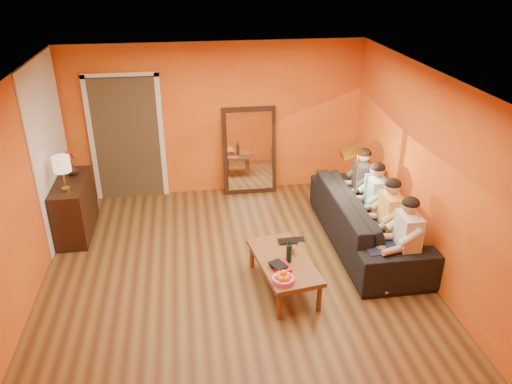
{
  "coord_description": "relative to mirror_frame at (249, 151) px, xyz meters",
  "views": [
    {
      "loc": [
        -0.52,
        -5.39,
        3.89
      ],
      "look_at": [
        0.35,
        0.5,
        1.0
      ],
      "focal_mm": 35.0,
      "sensor_mm": 36.0,
      "label": 1
    }
  ],
  "objects": [
    {
      "name": "room_shell",
      "position": [
        -0.55,
        -2.26,
        0.54
      ],
      "size": [
        5.0,
        5.5,
        2.6
      ],
      "color": "brown",
      "rests_on": "ground"
    },
    {
      "name": "white_accent",
      "position": [
        -3.04,
        -0.88,
        0.54
      ],
      "size": [
        0.02,
        1.9,
        2.58
      ],
      "primitive_type": "cube",
      "color": "white",
      "rests_on": "wall_left"
    },
    {
      "name": "doorway_recess",
      "position": [
        -2.05,
        0.2,
        0.29
      ],
      "size": [
        1.06,
        0.3,
        2.1
      ],
      "primitive_type": "cube",
      "color": "#3F2D19",
      "rests_on": "floor"
    },
    {
      "name": "door_jamb_left",
      "position": [
        -2.62,
        0.08,
        0.29
      ],
      "size": [
        0.08,
        0.06,
        2.2
      ],
      "primitive_type": "cube",
      "color": "white",
      "rests_on": "wall_back"
    },
    {
      "name": "door_jamb_right",
      "position": [
        -1.48,
        0.08,
        0.29
      ],
      "size": [
        0.08,
        0.06,
        2.2
      ],
      "primitive_type": "cube",
      "color": "white",
      "rests_on": "wall_back"
    },
    {
      "name": "door_header",
      "position": [
        -2.05,
        0.08,
        1.36
      ],
      "size": [
        1.22,
        0.06,
        0.08
      ],
      "primitive_type": "cube",
      "color": "white",
      "rests_on": "wall_back"
    },
    {
      "name": "mirror_frame",
      "position": [
        0.0,
        0.0,
        0.0
      ],
      "size": [
        0.92,
        0.27,
        1.51
      ],
      "primitive_type": "cube",
      "rotation": [
        -0.14,
        0.0,
        0.0
      ],
      "color": "black",
      "rests_on": "floor"
    },
    {
      "name": "mirror_glass",
      "position": [
        0.0,
        -0.04,
        0.0
      ],
      "size": [
        0.78,
        0.21,
        1.35
      ],
      "primitive_type": "cube",
      "rotation": [
        -0.14,
        0.0,
        0.0
      ],
      "color": "white",
      "rests_on": "mirror_frame"
    },
    {
      "name": "sideboard",
      "position": [
        -2.79,
        -1.08,
        -0.34
      ],
      "size": [
        0.44,
        1.18,
        0.85
      ],
      "primitive_type": "cube",
      "color": "black",
      "rests_on": "floor"
    },
    {
      "name": "table_lamp",
      "position": [
        -2.79,
        -1.38,
        0.34
      ],
      "size": [
        0.24,
        0.24,
        0.51
      ],
      "primitive_type": null,
      "color": "beige",
      "rests_on": "sideboard"
    },
    {
      "name": "sofa",
      "position": [
        1.45,
        -2.0,
        -0.37
      ],
      "size": [
        2.65,
        1.03,
        0.77
      ],
      "primitive_type": "imported",
      "rotation": [
        0.0,
        0.0,
        1.57
      ],
      "color": "black",
      "rests_on": "floor"
    },
    {
      "name": "coffee_table",
      "position": [
        0.04,
        -2.91,
        -0.55
      ],
      "size": [
        0.8,
        1.3,
        0.42
      ],
      "primitive_type": null,
      "rotation": [
        0.0,
        0.0,
        0.16
      ],
      "color": "brown",
      "rests_on": "floor"
    },
    {
      "name": "floor_lamp",
      "position": [
        1.3,
        -1.8,
        -0.04
      ],
      "size": [
        0.32,
        0.26,
        1.44
      ],
      "primitive_type": null,
      "rotation": [
        0.0,
        0.0,
        0.08
      ],
      "color": "gold",
      "rests_on": "floor"
    },
    {
      "name": "dog",
      "position": [
        1.25,
        -2.97,
        -0.4
      ],
      "size": [
        0.5,
        0.68,
        0.72
      ],
      "primitive_type": null,
      "rotation": [
        0.0,
        0.0,
        0.19
      ],
      "color": "#A4844A",
      "rests_on": "floor"
    },
    {
      "name": "person_far_left",
      "position": [
        1.58,
        -3.0,
        -0.15
      ],
      "size": [
        0.7,
        0.44,
        1.22
      ],
      "primitive_type": null,
      "color": "beige",
      "rests_on": "sofa"
    },
    {
      "name": "person_mid_left",
      "position": [
        1.58,
        -2.45,
        -0.15
      ],
      "size": [
        0.7,
        0.44,
        1.22
      ],
      "primitive_type": null,
      "color": "gold",
      "rests_on": "sofa"
    },
    {
      "name": "person_mid_right",
      "position": [
        1.58,
        -1.9,
        -0.15
      ],
      "size": [
        0.7,
        0.44,
        1.22
      ],
      "primitive_type": null,
      "color": "#91C6E1",
      "rests_on": "sofa"
    },
    {
      "name": "person_far_right",
      "position": [
        1.58,
        -1.35,
        -0.15
      ],
      "size": [
        0.7,
        0.44,
        1.22
      ],
      "primitive_type": null,
      "color": "#35343A",
      "rests_on": "sofa"
    },
    {
      "name": "fruit_bowl",
      "position": [
        -0.06,
        -3.36,
        -0.26
      ],
      "size": [
        0.26,
        0.26,
        0.16
      ],
      "primitive_type": null,
      "color": "#E8528E",
      "rests_on": "coffee_table"
    },
    {
      "name": "wine_bottle",
      "position": [
        0.09,
        -2.96,
        -0.18
      ],
      "size": [
        0.07,
        0.07,
        0.31
      ],
      "primitive_type": "cylinder",
      "color": "black",
      "rests_on": "coffee_table"
    },
    {
      "name": "tumbler",
      "position": [
        0.16,
        -2.79,
        -0.29
      ],
      "size": [
        0.13,
        0.13,
        0.1
      ],
      "primitive_type": "imported",
      "rotation": [
        0.0,
        0.0,
        0.22
      ],
      "color": "#B27F3F",
      "rests_on": "coffee_table"
    },
    {
      "name": "laptop",
      "position": [
        0.22,
        -2.56,
        -0.33
      ],
      "size": [
        0.36,
        0.24,
        0.03
      ],
      "primitive_type": "imported",
      "rotation": [
        0.0,
        0.0,
        0.02
      ],
      "color": "black",
      "rests_on": "coffee_table"
    },
    {
      "name": "book_lower",
      "position": [
        -0.14,
        -3.11,
        -0.33
      ],
      "size": [
        0.21,
        0.25,
        0.02
      ],
      "primitive_type": "imported",
      "rotation": [
        0.0,
        0.0,
        0.26
      ],
      "color": "black",
      "rests_on": "coffee_table"
    },
    {
      "name": "book_mid",
      "position": [
        -0.13,
        -3.1,
        -0.31
      ],
      "size": [
        0.24,
        0.3,
        0.02
      ],
      "primitive_type": "imported",
      "rotation": [
        0.0,
        0.0,
        0.16
      ],
      "color": "#B3141F",
      "rests_on": "book_lower"
    },
    {
      "name": "book_upper",
      "position": [
        -0.14,
        -3.12,
        -0.29
      ],
      "size": [
        0.24,
        0.26,
        0.02
      ],
      "primitive_type": "imported",
      "rotation": [
        0.0,
        0.0,
        0.44
      ],
      "color": "black",
      "rests_on": "book_mid"
    },
    {
      "name": "vase",
      "position": [
        -2.79,
        -0.83,
        0.18
      ],
      "size": [
        0.17,
        0.17,
        0.17
      ],
      "primitive_type": "imported",
      "color": "black",
      "rests_on": "sideboard"
    },
    {
      "name": "flowers",
      "position": [
        -2.79,
        -0.83,
        0.41
      ],
      "size": [
        0.17,
        0.17,
        0.39
      ],
      "primitive_type": null,
      "color": "#B3141F",
      "rests_on": "vase"
    }
  ]
}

